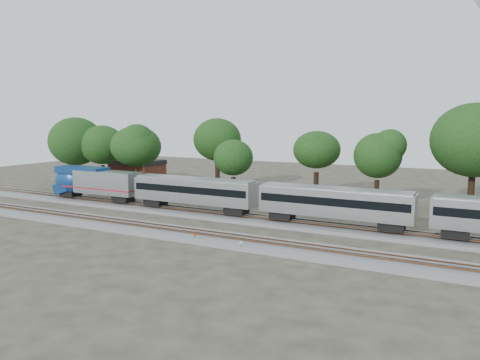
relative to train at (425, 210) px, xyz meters
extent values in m
plane|color=#383328|center=(-26.32, -6.00, -3.18)|extent=(160.00, 160.00, 0.00)
cube|color=slate|center=(-26.32, 0.00, -2.98)|extent=(160.00, 5.00, 0.40)
cube|color=brown|center=(-26.32, -0.72, -2.53)|extent=(160.00, 0.08, 0.15)
cube|color=brown|center=(-26.32, 0.72, -2.53)|extent=(160.00, 0.08, 0.15)
cube|color=slate|center=(-26.32, -10.00, -2.98)|extent=(160.00, 5.00, 0.40)
cube|color=brown|center=(-26.32, -10.72, -2.53)|extent=(160.00, 0.08, 0.15)
cube|color=brown|center=(-26.32, -9.28, -2.53)|extent=(160.00, 0.08, 0.15)
cube|color=silver|center=(-43.03, 0.00, 0.07)|extent=(10.50, 2.97, 3.27)
ellipsoid|color=navy|center=(-50.56, 0.00, -0.18)|extent=(5.35, 3.09, 4.56)
cube|color=navy|center=(-47.89, 0.00, 1.61)|extent=(8.42, 2.91, 0.99)
cube|color=black|center=(-50.06, 0.00, 0.81)|extent=(0.44, 2.28, 1.30)
cube|color=maroon|center=(-44.22, 0.00, -0.77)|extent=(12.88, 3.01, 0.18)
cube|color=black|center=(-50.41, 0.00, -2.01)|extent=(2.58, 2.18, 0.89)
cube|color=black|center=(-40.01, 0.00, -2.01)|extent=(2.58, 2.18, 0.89)
cube|color=silver|center=(-28.07, 0.00, -0.08)|extent=(17.23, 2.97, 2.97)
cube|color=black|center=(-28.07, 0.00, 0.22)|extent=(16.64, 3.02, 0.89)
cube|color=gray|center=(-28.07, 0.00, 1.46)|extent=(16.84, 2.38, 0.35)
cube|color=black|center=(-34.31, 0.00, -2.01)|extent=(2.58, 2.18, 0.89)
cube|color=black|center=(-21.83, 0.00, -2.01)|extent=(2.58, 2.18, 0.89)
cube|color=silver|center=(-9.44, 0.00, -0.08)|extent=(17.23, 2.97, 2.97)
cube|color=black|center=(-9.44, 0.00, 0.22)|extent=(16.64, 3.02, 0.89)
cube|color=gray|center=(-9.44, 0.00, 1.46)|extent=(16.84, 2.38, 0.35)
cube|color=black|center=(-15.68, 0.00, -2.01)|extent=(2.58, 2.18, 0.89)
cube|color=black|center=(-3.20, 0.00, -2.01)|extent=(2.58, 2.18, 0.89)
cube|color=black|center=(2.94, 0.00, -2.01)|extent=(2.58, 2.18, 0.89)
cylinder|color=#512D19|center=(-20.28, -11.77, -2.78)|extent=(0.05, 0.05, 0.81)
cylinder|color=red|center=(-20.28, -11.77, -2.41)|extent=(0.29, 0.06, 0.29)
cylinder|color=#512D19|center=(-14.81, -12.23, -2.75)|extent=(0.06, 0.06, 0.87)
cylinder|color=silver|center=(-14.81, -12.23, -2.37)|extent=(0.30, 0.14, 0.31)
cube|color=#512D19|center=(-19.28, -11.65, -3.03)|extent=(0.54, 0.37, 0.30)
cube|color=brown|center=(-54.24, 19.99, -1.36)|extent=(9.37, 6.74, 3.65)
cube|color=black|center=(-54.24, 19.99, 0.88)|extent=(9.57, 6.95, 0.82)
cylinder|color=black|center=(-59.93, 10.31, -0.94)|extent=(0.70, 0.70, 4.50)
ellipsoid|color=black|center=(-59.93, 10.31, 5.16)|extent=(8.48, 8.48, 7.21)
cylinder|color=black|center=(-54.71, 11.36, -1.08)|extent=(0.70, 0.70, 4.21)
ellipsoid|color=black|center=(-54.71, 11.36, 4.63)|extent=(7.93, 7.93, 6.74)
cylinder|color=black|center=(-44.70, 8.52, -1.04)|extent=(0.70, 0.70, 4.29)
ellipsoid|color=black|center=(-44.70, 8.52, 4.79)|extent=(8.09, 8.09, 6.88)
cylinder|color=black|center=(-35.66, 18.92, -0.80)|extent=(0.70, 0.70, 4.76)
ellipsoid|color=black|center=(-35.66, 18.92, 5.66)|extent=(8.98, 8.98, 7.63)
cylinder|color=black|center=(-28.79, 12.04, -1.43)|extent=(0.70, 0.70, 3.51)
ellipsoid|color=black|center=(-28.79, 12.04, 3.33)|extent=(6.61, 6.61, 5.62)
cylinder|color=black|center=(-18.00, 19.19, -1.13)|extent=(0.70, 0.70, 4.10)
ellipsoid|color=black|center=(-18.00, 19.19, 4.44)|extent=(7.74, 7.74, 6.58)
cylinder|color=black|center=(-7.90, 15.02, -1.20)|extent=(0.70, 0.70, 3.97)
ellipsoid|color=black|center=(-7.90, 15.02, 4.20)|extent=(7.49, 7.49, 6.37)
cylinder|color=black|center=(3.74, 17.50, -0.59)|extent=(0.70, 0.70, 5.19)
ellipsoid|color=black|center=(3.74, 17.50, 6.46)|extent=(9.79, 9.79, 8.32)
camera|label=1|loc=(5.05, -50.20, 9.22)|focal=35.00mm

